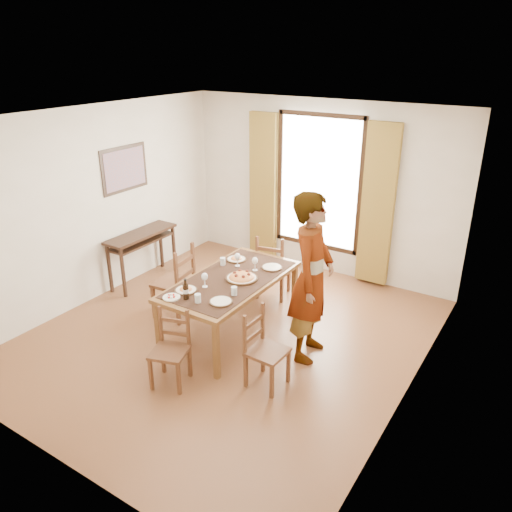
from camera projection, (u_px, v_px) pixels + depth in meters
The scene contains 22 objects.
ground at pixel (228, 335), 6.36m from camera, with size 5.00×5.00×0.00m, color #56341A.
room_shell at pixel (232, 218), 5.85m from camera, with size 4.60×5.10×2.74m.
console_table at pixel (141, 240), 7.56m from camera, with size 0.38×1.20×0.80m.
dining_table at pixel (231, 283), 6.17m from camera, with size 0.97×1.89×0.76m.
chair_west at pixel (175, 284), 6.64m from camera, with size 0.50×0.50×1.03m.
chair_north at pixel (273, 268), 7.18m from camera, with size 0.51×0.51×0.97m.
chair_south at pixel (171, 351), 5.35m from camera, with size 0.47×0.47×0.84m.
chair_east at pixel (265, 351), 5.31m from camera, with size 0.40×0.40×0.87m.
man at pixel (312, 278), 5.61m from camera, with size 0.60×0.80×2.00m, color #97999F.
plate_sw at pixel (186, 289), 5.83m from camera, with size 0.27×0.27×0.05m, color silver, non-canonical shape.
plate_se at pixel (221, 300), 5.57m from camera, with size 0.27×0.27×0.05m, color silver, non-canonical shape.
plate_nw at pixel (236, 258), 6.67m from camera, with size 0.27×0.27×0.05m, color silver, non-canonical shape.
plate_ne at pixel (272, 266), 6.43m from camera, with size 0.27×0.27×0.05m, color silver, non-canonical shape.
pasta_platter at pixel (242, 275), 6.12m from camera, with size 0.40×0.40×0.10m, color #C75119, non-canonical shape.
caprese_plate at pixel (171, 296), 5.67m from camera, with size 0.20×0.20×0.04m, color silver, non-canonical shape.
wine_glass_a at pixel (205, 280), 5.90m from camera, with size 0.08×0.08×0.18m, color white, non-canonical shape.
wine_glass_b at pixel (255, 264), 6.33m from camera, with size 0.08×0.08×0.18m, color white, non-canonical shape.
wine_glass_c at pixel (237, 260), 6.46m from camera, with size 0.08×0.08×0.18m, color white, non-canonical shape.
tumbler_a at pixel (234, 291), 5.73m from camera, with size 0.07×0.07×0.10m, color silver.
tumbler_b at pixel (223, 261), 6.51m from camera, with size 0.07×0.07×0.10m, color silver.
tumbler_c at pixel (198, 298), 5.57m from camera, with size 0.07×0.07×0.10m, color silver.
wine_bottle at pixel (186, 289), 5.61m from camera, with size 0.07×0.07×0.25m, color black, non-canonical shape.
Camera 1 is at (3.23, -4.40, 3.43)m, focal length 35.00 mm.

